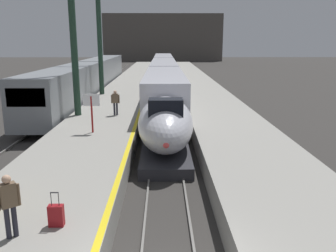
# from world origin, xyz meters

# --- Properties ---
(platform_left) EXTENTS (4.80, 110.00, 1.05)m
(platform_left) POSITION_xyz_m (-4.05, 24.75, 0.53)
(platform_left) COLOR gray
(platform_left) RESTS_ON ground
(platform_right) EXTENTS (4.80, 110.00, 1.05)m
(platform_right) POSITION_xyz_m (4.05, 24.75, 0.53)
(platform_right) COLOR gray
(platform_right) RESTS_ON ground
(platform_left_safety_stripe) EXTENTS (0.20, 107.80, 0.01)m
(platform_left_safety_stripe) POSITION_xyz_m (-1.77, 24.75, 1.05)
(platform_left_safety_stripe) COLOR yellow
(platform_left_safety_stripe) RESTS_ON platform_left
(rail_main_left) EXTENTS (0.08, 110.00, 0.12)m
(rail_main_left) POSITION_xyz_m (-0.75, 27.50, 0.06)
(rail_main_left) COLOR slate
(rail_main_left) RESTS_ON ground
(rail_main_right) EXTENTS (0.08, 110.00, 0.12)m
(rail_main_right) POSITION_xyz_m (0.75, 27.50, 0.06)
(rail_main_right) COLOR slate
(rail_main_right) RESTS_ON ground
(rail_secondary_left) EXTENTS (0.08, 110.00, 0.12)m
(rail_secondary_left) POSITION_xyz_m (-8.85, 27.50, 0.06)
(rail_secondary_left) COLOR slate
(rail_secondary_left) RESTS_ON ground
(rail_secondary_right) EXTENTS (0.08, 110.00, 0.12)m
(rail_secondary_right) POSITION_xyz_m (-7.35, 27.50, 0.06)
(rail_secondary_right) COLOR slate
(rail_secondary_right) RESTS_ON ground
(highspeed_train_main) EXTENTS (2.92, 56.89, 3.60)m
(highspeed_train_main) POSITION_xyz_m (0.00, 34.82, 1.96)
(highspeed_train_main) COLOR silver
(highspeed_train_main) RESTS_ON ground
(regional_train_adjacent) EXTENTS (2.85, 36.60, 3.80)m
(regional_train_adjacent) POSITION_xyz_m (-8.10, 31.41, 2.13)
(regional_train_adjacent) COLOR gray
(regional_train_adjacent) RESTS_ON ground
(station_column_mid) EXTENTS (4.00, 0.68, 10.46)m
(station_column_mid) POSITION_xyz_m (-5.90, 16.46, 7.25)
(station_column_mid) COLOR #1E3828
(station_column_mid) RESTS_ON platform_left
(station_column_far) EXTENTS (4.00, 0.68, 9.69)m
(station_column_far) POSITION_xyz_m (-5.90, 26.19, 6.84)
(station_column_far) COLOR #1E3828
(station_column_far) RESTS_ON platform_left
(passenger_near_edge) EXTENTS (0.48, 0.40, 1.69)m
(passenger_near_edge) POSITION_xyz_m (-3.99, 1.13, 2.04)
(passenger_near_edge) COLOR #23232D
(passenger_near_edge) RESTS_ON platform_left
(passenger_mid_platform) EXTENTS (0.57, 0.25, 1.69)m
(passenger_mid_platform) POSITION_xyz_m (-3.32, 16.35, 2.04)
(passenger_mid_platform) COLOR #23232D
(passenger_mid_platform) RESTS_ON platform_left
(rolling_suitcase) EXTENTS (0.40, 0.22, 0.98)m
(rolling_suitcase) POSITION_xyz_m (-3.02, 1.68, 1.35)
(rolling_suitcase) COLOR maroon
(rolling_suitcase) RESTS_ON platform_left
(departure_info_board) EXTENTS (0.90, 0.10, 2.12)m
(departure_info_board) POSITION_xyz_m (-3.99, 11.75, 2.56)
(departure_info_board) COLOR maroon
(departure_info_board) RESTS_ON platform_left
(terminus_back_wall) EXTENTS (36.00, 2.00, 14.00)m
(terminus_back_wall) POSITION_xyz_m (0.00, 102.00, 7.00)
(terminus_back_wall) COLOR #4C4742
(terminus_back_wall) RESTS_ON ground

